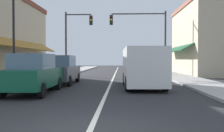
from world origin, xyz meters
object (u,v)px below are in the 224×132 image
parked_car_second_left (61,70)px  traffic_signal_mast_arm (146,32)px  traffic_signal_left_corner (74,34)px  street_lamp_left_near (14,24)px  parked_car_nearest_left (33,74)px  van_in_lane (143,66)px

parked_car_second_left → traffic_signal_mast_arm: 10.72m
traffic_signal_left_corner → street_lamp_left_near: 11.51m
parked_car_nearest_left → traffic_signal_left_corner: bearing=92.2°
traffic_signal_mast_arm → traffic_signal_left_corner: traffic_signal_left_corner is taller
parked_car_nearest_left → street_lamp_left_near: 3.38m
parked_car_nearest_left → parked_car_second_left: 4.25m
parked_car_nearest_left → traffic_signal_mast_arm: traffic_signal_mast_arm is taller
parked_car_second_left → traffic_signal_mast_arm: size_ratio=0.68×
parked_car_second_left → van_in_lane: van_in_lane is taller
van_in_lane → parked_car_second_left: bearing=158.9°
traffic_signal_left_corner → parked_car_second_left: bearing=-84.3°
van_in_lane → traffic_signal_left_corner: bearing=117.0°
traffic_signal_mast_arm → street_lamp_left_near: 13.36m
traffic_signal_mast_arm → street_lamp_left_near: (-7.90, -10.75, -0.82)m
traffic_signal_mast_arm → street_lamp_left_near: traffic_signal_mast_arm is taller
street_lamp_left_near → parked_car_second_left: bearing=55.1°
traffic_signal_mast_arm → van_in_lane: bearing=-96.9°
parked_car_nearest_left → parked_car_second_left: size_ratio=1.01×
van_in_lane → street_lamp_left_near: (-6.69, -0.84, 2.19)m
van_in_lane → traffic_signal_mast_arm: traffic_signal_mast_arm is taller
parked_car_nearest_left → traffic_signal_left_corner: traffic_signal_left_corner is taller
parked_car_second_left → traffic_signal_mast_arm: (6.10, 8.18, 3.27)m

